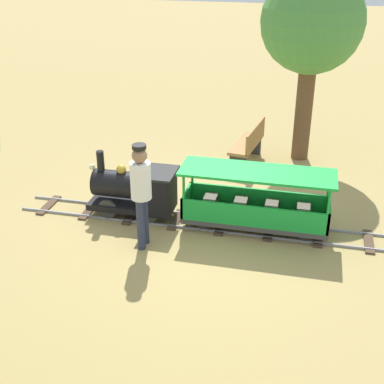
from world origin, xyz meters
The scene contains 7 objects.
ground_plane centered at (0.00, 0.00, 0.00)m, with size 60.00×60.00×0.00m, color #A38C51.
track centered at (0.00, 0.02, 0.02)m, with size 0.69×6.05×0.04m.
locomotive centered at (0.00, 1.06, 0.49)m, with size 0.65×1.45×1.07m.
passenger_car centered at (0.00, -0.88, 0.42)m, with size 0.75×2.35×0.97m.
conductor_person centered at (-0.84, 0.68, 0.96)m, with size 0.30×0.30×1.62m.
park_bench centered at (2.61, -0.44, 0.42)m, with size 1.34×0.58×0.82m.
oak_tree_far centered at (3.18, -1.44, 2.69)m, with size 1.95×1.95×3.72m.
Camera 1 is at (-7.23, -1.54, 4.23)m, focal length 49.07 mm.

